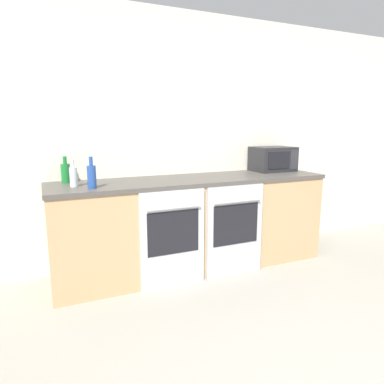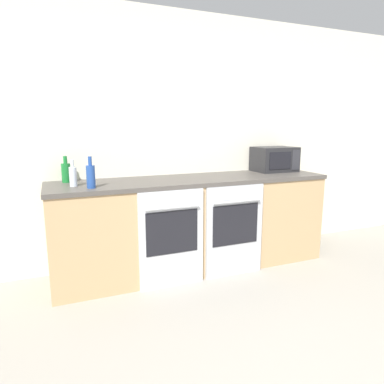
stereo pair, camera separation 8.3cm
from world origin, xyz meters
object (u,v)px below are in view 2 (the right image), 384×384
at_px(oven_left, 172,239).
at_px(bottle_clear, 73,176).
at_px(bottle_green, 66,172).
at_px(oven_right, 235,231).
at_px(microwave, 274,159).
at_px(bottle_blue, 91,176).

xyz_separation_m(oven_left, bottle_clear, (-0.79, 0.30, 0.57)).
xyz_separation_m(bottle_clear, bottle_green, (-0.05, 0.25, 0.00)).
bearing_deg(oven_left, oven_right, 0.00).
xyz_separation_m(oven_left, microwave, (1.41, 0.48, 0.62)).
height_order(oven_left, bottle_green, bottle_green).
bearing_deg(bottle_blue, bottle_green, 114.42).
height_order(oven_left, bottle_clear, bottle_clear).
relative_size(oven_right, microwave, 1.93).
distance_m(bottle_blue, bottle_clear, 0.20).
bearing_deg(bottle_green, bottle_blue, -65.58).
relative_size(oven_left, bottle_blue, 3.36).
distance_m(oven_right, microwave, 1.10).
distance_m(oven_right, bottle_clear, 1.57).
relative_size(oven_left, bottle_clear, 3.88).
bearing_deg(oven_left, bottle_blue, 166.34).
distance_m(bottle_blue, bottle_green, 0.43).
relative_size(microwave, bottle_green, 1.92).
xyz_separation_m(oven_left, bottle_blue, (-0.65, 0.16, 0.59)).
bearing_deg(oven_right, bottle_clear, 168.04).
relative_size(oven_left, bottle_green, 3.69).
bearing_deg(bottle_green, microwave, -1.84).
bearing_deg(microwave, bottle_green, 178.16).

